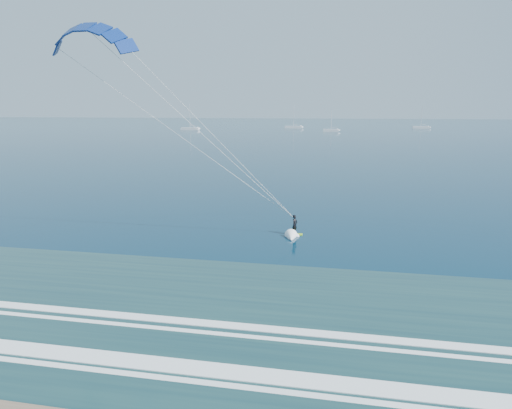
{
  "coord_description": "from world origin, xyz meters",
  "views": [
    {
      "loc": [
        11.81,
        -11.03,
        10.81
      ],
      "look_at": [
        5.09,
        23.51,
        3.3
      ],
      "focal_mm": 32.0,
      "sensor_mm": 36.0,
      "label": 1
    }
  ],
  "objects_px": {
    "sailboat_1": "(294,127)",
    "sailboat_0": "(190,129)",
    "kitesurfer_rig": "(194,127)",
    "sailboat_2": "(331,130)",
    "sailboat_3": "(421,127)"
  },
  "relations": [
    {
      "from": "sailboat_1",
      "to": "sailboat_2",
      "type": "distance_m",
      "value": 37.25
    },
    {
      "from": "kitesurfer_rig",
      "to": "sailboat_1",
      "type": "relative_size",
      "value": 1.71
    },
    {
      "from": "sailboat_0",
      "to": "sailboat_1",
      "type": "xyz_separation_m",
      "value": [
        47.3,
        28.5,
        -0.0
      ]
    },
    {
      "from": "sailboat_1",
      "to": "sailboat_0",
      "type": "bearing_deg",
      "value": -148.93
    },
    {
      "from": "kitesurfer_rig",
      "to": "sailboat_2",
      "type": "distance_m",
      "value": 176.52
    },
    {
      "from": "kitesurfer_rig",
      "to": "sailboat_1",
      "type": "height_order",
      "value": "kitesurfer_rig"
    },
    {
      "from": "sailboat_1",
      "to": "sailboat_2",
      "type": "relative_size",
      "value": 1.25
    },
    {
      "from": "sailboat_3",
      "to": "kitesurfer_rig",
      "type": "bearing_deg",
      "value": -103.07
    },
    {
      "from": "sailboat_1",
      "to": "sailboat_2",
      "type": "height_order",
      "value": "sailboat_1"
    },
    {
      "from": "kitesurfer_rig",
      "to": "sailboat_2",
      "type": "bearing_deg",
      "value": 88.23
    },
    {
      "from": "kitesurfer_rig",
      "to": "sailboat_2",
      "type": "height_order",
      "value": "kitesurfer_rig"
    },
    {
      "from": "sailboat_0",
      "to": "sailboat_1",
      "type": "distance_m",
      "value": 55.23
    },
    {
      "from": "kitesurfer_rig",
      "to": "sailboat_1",
      "type": "distance_m",
      "value": 208.04
    },
    {
      "from": "sailboat_3",
      "to": "sailboat_1",
      "type": "bearing_deg",
      "value": -170.83
    },
    {
      "from": "kitesurfer_rig",
      "to": "sailboat_1",
      "type": "bearing_deg",
      "value": 94.16
    }
  ]
}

